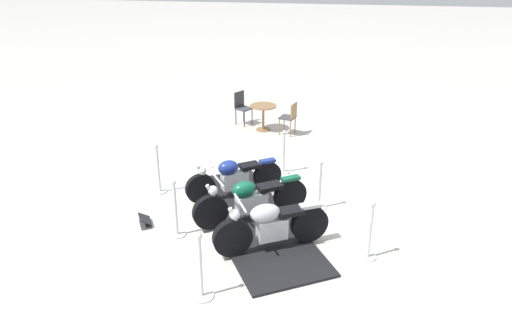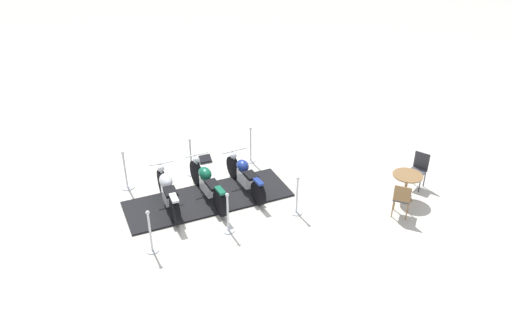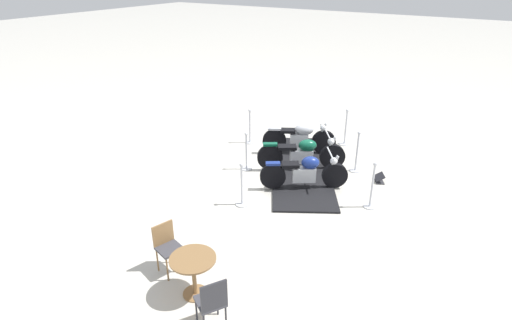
% 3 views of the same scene
% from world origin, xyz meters
% --- Properties ---
extents(ground_plane, '(80.00, 80.00, 0.00)m').
position_xyz_m(ground_plane, '(0.00, 0.00, 0.00)').
color(ground_plane, beige).
extents(display_platform, '(3.44, 4.45, 0.05)m').
position_xyz_m(display_platform, '(0.00, 0.00, 0.02)').
color(display_platform, black).
rests_on(display_platform, ground_plane).
extents(motorcycle_navy, '(1.83, 1.29, 0.91)m').
position_xyz_m(motorcycle_navy, '(-0.55, 0.88, 0.47)').
color(motorcycle_navy, black).
rests_on(motorcycle_navy, display_platform).
extents(motorcycle_forest, '(2.00, 1.39, 0.99)m').
position_xyz_m(motorcycle_forest, '(-0.03, -0.02, 0.49)').
color(motorcycle_forest, black).
rests_on(motorcycle_forest, display_platform).
extents(motorcycle_chrome, '(1.90, 1.11, 1.00)m').
position_xyz_m(motorcycle_chrome, '(0.49, -0.91, 0.51)').
color(motorcycle_chrome, black).
rests_on(motorcycle_chrome, display_platform).
extents(stanchion_right_front, '(0.28, 0.28, 1.12)m').
position_xyz_m(stanchion_right_front, '(-2.16, 0.85, 0.41)').
color(stanchion_right_front, silver).
rests_on(stanchion_right_front, ground_plane).
extents(stanchion_left_front, '(0.30, 0.30, 1.05)m').
position_xyz_m(stanchion_left_front, '(0.34, 2.30, 0.37)').
color(stanchion_left_front, silver).
rests_on(stanchion_left_front, ground_plane).
extents(stanchion_left_mid, '(0.30, 0.30, 1.06)m').
position_xyz_m(stanchion_left_mid, '(1.25, 0.73, 0.37)').
color(stanchion_left_mid, silver).
rests_on(stanchion_left_mid, ground_plane).
extents(stanchion_right_mid, '(0.31, 0.31, 1.13)m').
position_xyz_m(stanchion_right_mid, '(-1.25, -0.73, 0.38)').
color(stanchion_right_mid, silver).
rests_on(stanchion_right_mid, ground_plane).
extents(stanchion_left_rear, '(0.29, 0.29, 1.08)m').
position_xyz_m(stanchion_left_rear, '(2.16, -0.85, 0.39)').
color(stanchion_left_rear, silver).
rests_on(stanchion_left_rear, ground_plane).
extents(stanchion_right_rear, '(0.36, 0.36, 1.11)m').
position_xyz_m(stanchion_right_rear, '(-0.34, -2.30, 0.33)').
color(stanchion_right_rear, silver).
rests_on(stanchion_right_rear, ground_plane).
extents(info_placard, '(0.37, 0.43, 0.20)m').
position_xyz_m(info_placard, '(-1.97, -0.49, 0.06)').
color(info_placard, '#333338').
rests_on(info_placard, ground_plane).
extents(cafe_table, '(0.76, 0.76, 0.74)m').
position_xyz_m(cafe_table, '(-0.59, 5.06, 0.56)').
color(cafe_table, olive).
rests_on(cafe_table, ground_plane).
extents(cafe_chair_near_table, '(0.50, 0.50, 0.92)m').
position_xyz_m(cafe_chair_near_table, '(0.20, 4.83, 0.54)').
color(cafe_chair_near_table, olive).
rests_on(cafe_chair_near_table, ground_plane).
extents(cafe_chair_across_table, '(0.55, 0.55, 0.97)m').
position_xyz_m(cafe_chair_across_table, '(-1.29, 5.49, 0.56)').
color(cafe_chair_across_table, '#2D2D33').
rests_on(cafe_chair_across_table, ground_plane).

